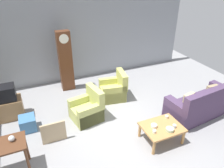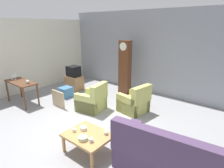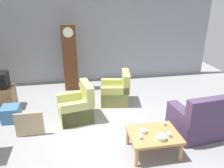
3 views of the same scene
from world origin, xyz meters
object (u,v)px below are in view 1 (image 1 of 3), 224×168
object	(u,v)px
couch_floral	(202,105)
storage_box_blue	(28,123)
tv_stand_cabinet	(10,108)
framed_picture_leaning	(54,132)
cup_white_porcelain	(154,131)
bowl_shallow_green	(170,130)
armchair_olive_near	(88,110)
cup_cream_tall	(167,117)
tv_crt	(6,93)
coffee_table_wood	(162,128)
grandfather_clock	(66,61)
armchair_olive_far	(114,90)
glass_dome_cloche	(11,138)
cup_blue_rimmed	(174,126)
bowl_white_stacked	(154,126)

from	to	relation	value
couch_floral	storage_box_blue	distance (m)	4.90
tv_stand_cabinet	framed_picture_leaning	distance (m)	1.79
cup_white_porcelain	bowl_shallow_green	size ratio (longest dim) A/B	0.42
armchair_olive_near	cup_cream_tall	bearing A→B (deg)	-37.84
tv_stand_cabinet	tv_crt	world-z (taller)	tv_crt
couch_floral	coffee_table_wood	world-z (taller)	couch_floral
grandfather_clock	armchair_olive_far	bearing A→B (deg)	-44.84
grandfather_clock	framed_picture_leaning	bearing A→B (deg)	-110.35
grandfather_clock	coffee_table_wood	bearing A→B (deg)	-66.60
armchair_olive_far	tv_stand_cabinet	bearing A→B (deg)	175.63
glass_dome_cloche	cup_cream_tall	bearing A→B (deg)	-3.96
storage_box_blue	bowl_shallow_green	world-z (taller)	bowl_shallow_green
armchair_olive_far	couch_floral	bearing A→B (deg)	-43.57
coffee_table_wood	framed_picture_leaning	xyz separation A→B (m)	(-2.46, 1.01, -0.09)
cup_white_porcelain	cup_blue_rimmed	world-z (taller)	cup_blue_rimmed
glass_dome_cloche	bowl_shallow_green	distance (m)	3.46
armchair_olive_near	grandfather_clock	size ratio (longest dim) A/B	0.44
bowl_white_stacked	bowl_shallow_green	bearing A→B (deg)	-44.45
bowl_white_stacked	storage_box_blue	bearing A→B (deg)	148.90
coffee_table_wood	tv_stand_cabinet	world-z (taller)	tv_stand_cabinet
tv_stand_cabinet	cup_blue_rimmed	xyz separation A→B (m)	(3.66, -2.67, 0.18)
coffee_table_wood	cup_cream_tall	size ratio (longest dim) A/B	10.72
framed_picture_leaning	cup_white_porcelain	bearing A→B (deg)	-27.63
tv_crt	cup_white_porcelain	world-z (taller)	tv_crt
coffee_table_wood	storage_box_blue	bearing A→B (deg)	149.80
armchair_olive_far	cup_cream_tall	size ratio (longest dim) A/B	10.27
armchair_olive_far	grandfather_clock	world-z (taller)	grandfather_clock
coffee_table_wood	bowl_shallow_green	bearing A→B (deg)	-72.14
tv_stand_cabinet	storage_box_blue	bearing A→B (deg)	-62.42
storage_box_blue	cup_cream_tall	xyz separation A→B (m)	(3.32, -1.52, 0.28)
cup_cream_tall	grandfather_clock	bearing A→B (deg)	119.00
tv_crt	bowl_shallow_green	xyz separation A→B (m)	(3.49, -2.73, -0.33)
coffee_table_wood	tv_stand_cabinet	distance (m)	4.25
couch_floral	tv_crt	world-z (taller)	couch_floral
armchair_olive_far	tv_crt	xyz separation A→B (m)	(-3.14, 0.24, 0.50)
grandfather_clock	bowl_shallow_green	distance (m)	4.10
framed_picture_leaning	glass_dome_cloche	world-z (taller)	glass_dome_cloche
armchair_olive_far	glass_dome_cloche	bearing A→B (deg)	-149.23
tv_stand_cabinet	cup_white_porcelain	bearing A→B (deg)	-40.26
armchair_olive_far	glass_dome_cloche	distance (m)	3.56
armchair_olive_far	grandfather_clock	size ratio (longest dim) A/B	0.44
tv_stand_cabinet	tv_crt	xyz separation A→B (m)	(0.00, 0.00, 0.51)
coffee_table_wood	glass_dome_cloche	bearing A→B (deg)	171.67
armchair_olive_near	storage_box_blue	xyz separation A→B (m)	(-1.61, 0.19, -0.12)
tv_crt	cup_cream_tall	size ratio (longest dim) A/B	5.36
armchair_olive_near	glass_dome_cloche	world-z (taller)	armchair_olive_near
glass_dome_cloche	bowl_white_stacked	bearing A→B (deg)	-7.83
tv_crt	armchair_olive_near	bearing A→B (deg)	-25.56
armchair_olive_near	bowl_shallow_green	xyz separation A→B (m)	(1.48, -1.77, 0.17)
armchair_olive_far	cup_white_porcelain	size ratio (longest dim) A/B	11.37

